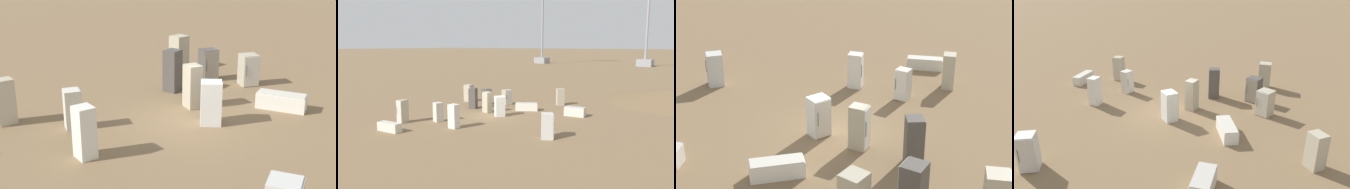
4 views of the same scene
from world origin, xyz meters
TOP-DOWN VIEW (x-y plane):
  - ground_plane at (0.00, 0.00)m, footprint 1000.00×1000.00m
  - discarded_fridge_0 at (2.24, 7.70)m, footprint 0.90×0.90m
  - discarded_fridge_1 at (5.43, 3.95)m, footprint 1.72×0.93m
  - discarded_fridge_2 at (-1.29, 0.97)m, footprint 0.78×0.67m
  - discarded_fridge_3 at (-4.00, -5.61)m, footprint 0.58×0.72m
  - discarded_fridge_4 at (-6.34, 4.25)m, footprint 0.85×0.82m
  - discarded_fridge_5 at (0.49, 0.37)m, footprint 1.00×1.01m
  - discarded_fridge_6 at (1.00, 3.65)m, footprint 2.02×1.52m
  - discarded_fridge_7 at (-3.79, 4.02)m, footprint 0.95×0.93m
  - discarded_fridge_8 at (-3.44, 1.61)m, footprint 0.82×0.81m
  - discarded_fridge_9 at (0.23, -4.57)m, footprint 0.68×0.55m
  - discarded_fridge_10 at (-2.64, -7.70)m, footprint 1.84×0.73m
  - discarded_fridge_11 at (-2.07, 4.97)m, footprint 1.01×0.99m
  - discarded_fridge_12 at (-2.14, -3.82)m, footprint 0.74×0.74m
  - discarded_fridge_13 at (6.74, -3.12)m, footprint 1.01×1.00m

SIDE VIEW (x-z plane):
  - ground_plane at x=0.00m, z-range 0.00..0.00m
  - discarded_fridge_10 at x=-2.64m, z-range 0.00..0.60m
  - discarded_fridge_6 at x=1.00m, z-range 0.00..0.65m
  - discarded_fridge_1 at x=5.43m, z-range 0.00..0.74m
  - discarded_fridge_11 at x=-2.07m, z-range 0.00..1.44m
  - discarded_fridge_12 at x=-2.14m, z-range 0.00..1.44m
  - discarded_fridge_7 at x=-3.79m, z-range 0.00..1.48m
  - discarded_fridge_13 at x=6.74m, z-range 0.00..1.58m
  - discarded_fridge_0 at x=2.24m, z-range 0.00..1.59m
  - discarded_fridge_5 at x=0.49m, z-range 0.00..1.62m
  - discarded_fridge_9 at x=0.23m, z-range 0.00..1.67m
  - discarded_fridge_3 at x=-4.00m, z-range 0.00..1.69m
  - discarded_fridge_4 at x=-6.34m, z-range 0.00..1.70m
  - discarded_fridge_2 at x=-1.29m, z-range 0.00..1.75m
  - discarded_fridge_8 at x=-3.44m, z-range 0.00..1.87m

